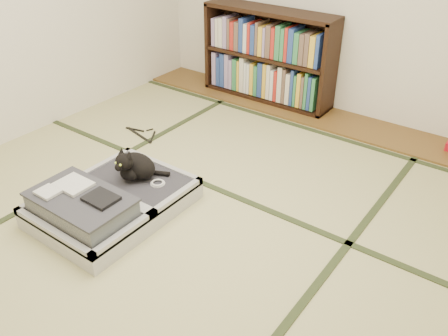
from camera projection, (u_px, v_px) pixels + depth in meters
The scene contains 8 objects.
floor at pixel (188, 218), 3.25m from camera, with size 4.50×4.50×0.00m, color tan.
wood_strip at pixel (320, 116), 4.62m from camera, with size 4.00×0.50×0.02m, color brown.
tatami_borders at pixel (230, 186), 3.59m from camera, with size 4.00×4.50×0.01m.
bookcase at pixel (268, 57), 4.77m from camera, with size 1.39×0.32×0.92m.
suitcase at pixel (108, 203), 3.23m from camera, with size 0.76×1.02×0.30m.
cat at pixel (135, 166), 3.36m from camera, with size 0.34×0.34×0.27m.
cable_coil at pixel (158, 183), 3.34m from camera, with size 0.11×0.11×0.03m.
hanger at pixel (142, 134), 4.31m from camera, with size 0.40×0.22×0.01m.
Camera 1 is at (1.73, -1.94, 1.99)m, focal length 38.00 mm.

